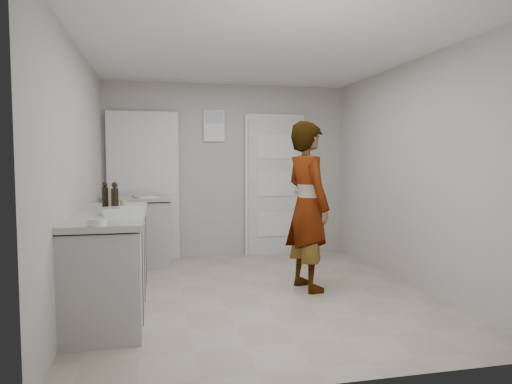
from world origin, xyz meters
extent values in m
plane|color=#A19887|center=(0.00, 0.00, 0.00)|extent=(4.00, 4.00, 0.00)
plane|color=#AEACA4|center=(0.00, 2.00, 1.25)|extent=(3.50, 0.00, 3.50)
plane|color=#AEACA4|center=(0.00, -2.00, 1.25)|extent=(3.50, 0.00, 3.50)
plane|color=#AEACA4|center=(-1.75, 0.00, 1.25)|extent=(0.00, 4.00, 4.00)
plane|color=#AEACA4|center=(1.75, 0.00, 1.25)|extent=(0.00, 4.00, 4.00)
plane|color=silver|center=(0.00, 0.00, 2.50)|extent=(4.00, 4.00, 0.00)
cube|color=silver|center=(0.70, 1.93, 1.00)|extent=(0.80, 0.05, 2.00)
cube|color=silver|center=(0.70, 1.96, 1.03)|extent=(0.90, 0.04, 2.10)
sphere|color=tan|center=(1.03, 1.88, 0.95)|extent=(0.07, 0.07, 0.07)
cube|color=white|center=(-0.20, 1.97, 1.90)|extent=(0.30, 0.02, 0.45)
cube|color=black|center=(-1.20, 1.97, 1.02)|extent=(0.90, 0.05, 2.04)
cube|color=silver|center=(-1.20, 1.94, 1.03)|extent=(0.98, 0.02, 2.10)
cube|color=#B1B1AD|center=(-1.45, -0.20, 0.43)|extent=(0.60, 1.90, 0.86)
cube|color=black|center=(-1.45, -0.20, 0.04)|extent=(0.56, 1.86, 0.08)
cube|color=beige|center=(-1.45, -0.20, 0.90)|extent=(0.64, 1.96, 0.05)
cube|color=#B1B1AD|center=(-1.25, 1.55, 0.43)|extent=(0.80, 0.55, 0.86)
cube|color=black|center=(-1.25, 1.55, 0.04)|extent=(0.75, 0.54, 0.08)
cube|color=beige|center=(-1.25, 1.55, 0.90)|extent=(0.84, 0.61, 0.05)
imported|color=silver|center=(0.57, 0.07, 0.91)|extent=(0.57, 0.74, 1.82)
cube|color=#95754A|center=(-1.49, 0.31, 1.01)|extent=(0.11, 0.05, 0.18)
cylinder|color=tan|center=(-1.35, 0.08, 0.97)|extent=(0.06, 0.06, 0.09)
cylinder|color=black|center=(-1.41, -0.07, 1.03)|extent=(0.07, 0.07, 0.21)
sphere|color=black|center=(-1.41, -0.07, 1.17)|extent=(0.06, 0.06, 0.06)
cylinder|color=black|center=(-1.51, 0.00, 1.04)|extent=(0.06, 0.06, 0.22)
sphere|color=black|center=(-1.51, 0.00, 1.17)|extent=(0.05, 0.05, 0.05)
cube|color=silver|center=(-1.34, -0.40, 0.96)|extent=(0.40, 0.33, 0.06)
cube|color=white|center=(-1.34, -0.40, 0.95)|extent=(0.35, 0.28, 0.05)
cylinder|color=silver|center=(-1.46, -1.10, 0.95)|extent=(0.13, 0.13, 0.05)
sphere|color=white|center=(-1.48, -1.11, 0.95)|extent=(0.05, 0.05, 0.05)
sphere|color=white|center=(-1.44, -1.09, 0.95)|extent=(0.05, 0.05, 0.05)
cube|color=white|center=(-1.17, 1.44, 0.93)|extent=(0.34, 0.36, 0.01)
camera|label=1|loc=(-1.03, -4.60, 1.40)|focal=32.00mm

